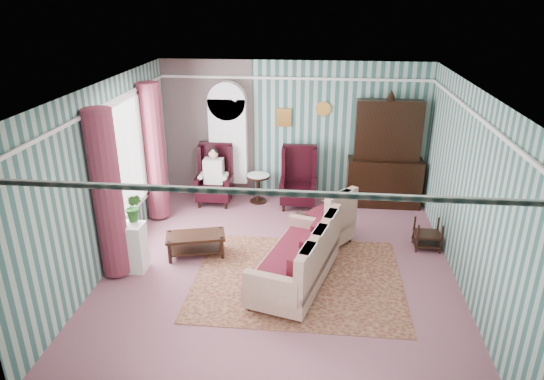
# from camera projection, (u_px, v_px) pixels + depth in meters

# --- Properties ---
(floor) EXTENTS (6.00, 6.00, 0.00)m
(floor) POSITION_uv_depth(u_px,v_px,m) (280.00, 267.00, 7.87)
(floor) COLOR #925564
(floor) RESTS_ON ground
(room_shell) EXTENTS (5.53, 6.02, 2.91)m
(room_shell) POSITION_uv_depth(u_px,v_px,m) (242.00, 144.00, 7.33)
(room_shell) COLOR #335D58
(room_shell) RESTS_ON ground
(bookcase) EXTENTS (0.80, 0.28, 2.24)m
(bookcase) POSITION_uv_depth(u_px,v_px,m) (229.00, 147.00, 10.18)
(bookcase) COLOR silver
(bookcase) RESTS_ON floor
(dresser_hutch) EXTENTS (1.50, 0.56, 2.36)m
(dresser_hutch) POSITION_uv_depth(u_px,v_px,m) (387.00, 151.00, 9.74)
(dresser_hutch) COLOR black
(dresser_hutch) RESTS_ON floor
(wingback_left) EXTENTS (0.76, 0.80, 1.25)m
(wingback_left) POSITION_uv_depth(u_px,v_px,m) (214.00, 175.00, 10.04)
(wingback_left) COLOR black
(wingback_left) RESTS_ON floor
(wingback_right) EXTENTS (0.76, 0.80, 1.25)m
(wingback_right) POSITION_uv_depth(u_px,v_px,m) (298.00, 178.00, 9.87)
(wingback_right) COLOR black
(wingback_right) RESTS_ON floor
(seated_woman) EXTENTS (0.44, 0.40, 1.18)m
(seated_woman) POSITION_uv_depth(u_px,v_px,m) (214.00, 177.00, 10.05)
(seated_woman) COLOR beige
(seated_woman) RESTS_ON floor
(round_side_table) EXTENTS (0.50, 0.50, 0.60)m
(round_side_table) POSITION_uv_depth(u_px,v_px,m) (258.00, 189.00, 10.21)
(round_side_table) COLOR black
(round_side_table) RESTS_ON floor
(nest_table) EXTENTS (0.45, 0.38, 0.54)m
(nest_table) POSITION_uv_depth(u_px,v_px,m) (427.00, 234.00, 8.36)
(nest_table) COLOR black
(nest_table) RESTS_ON floor
(plant_stand) EXTENTS (0.55, 0.35, 0.80)m
(plant_stand) POSITION_uv_depth(u_px,v_px,m) (128.00, 247.00, 7.67)
(plant_stand) COLOR silver
(plant_stand) RESTS_ON floor
(rug) EXTENTS (3.20, 2.60, 0.01)m
(rug) POSITION_uv_depth(u_px,v_px,m) (298.00, 278.00, 7.56)
(rug) COLOR #451A17
(rug) RESTS_ON floor
(sofa) EXTENTS (1.57, 2.22, 1.12)m
(sofa) POSITION_uv_depth(u_px,v_px,m) (295.00, 251.00, 7.24)
(sofa) COLOR beige
(sofa) RESTS_ON floor
(floral_armchair) EXTENTS (1.14, 1.15, 1.09)m
(floral_armchair) POSITION_uv_depth(u_px,v_px,m) (325.00, 215.00, 8.44)
(floral_armchair) COLOR #BEB893
(floral_armchair) RESTS_ON floor
(coffee_table) EXTENTS (1.06, 0.71, 0.39)m
(coffee_table) POSITION_uv_depth(u_px,v_px,m) (196.00, 245.00, 8.15)
(coffee_table) COLOR black
(coffee_table) RESTS_ON floor
(potted_plant_a) EXTENTS (0.40, 0.35, 0.42)m
(potted_plant_a) POSITION_uv_depth(u_px,v_px,m) (116.00, 214.00, 7.39)
(potted_plant_a) COLOR #184E1C
(potted_plant_a) RESTS_ON plant_stand
(potted_plant_b) EXTENTS (0.26, 0.21, 0.47)m
(potted_plant_b) POSITION_uv_depth(u_px,v_px,m) (133.00, 207.00, 7.54)
(potted_plant_b) COLOR #2B591B
(potted_plant_b) RESTS_ON plant_stand
(potted_plant_c) EXTENTS (0.24, 0.24, 0.40)m
(potted_plant_c) POSITION_uv_depth(u_px,v_px,m) (117.00, 211.00, 7.49)
(potted_plant_c) COLOR #21551A
(potted_plant_c) RESTS_ON plant_stand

